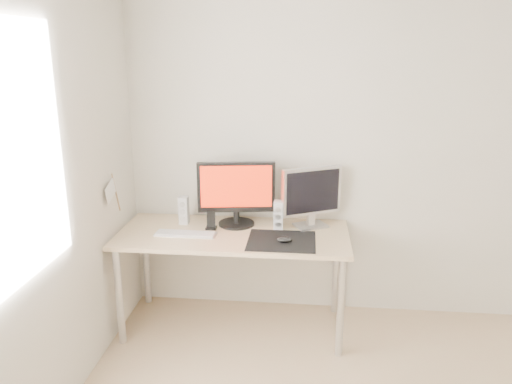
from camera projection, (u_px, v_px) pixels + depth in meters
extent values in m
plane|color=white|center=(368.00, 151.00, 3.58)|extent=(3.50, 0.00, 3.50)
cube|color=black|center=(282.00, 241.00, 3.31)|extent=(0.45, 0.40, 0.00)
ellipsoid|color=black|center=(284.00, 240.00, 3.28)|extent=(0.10, 0.06, 0.04)
cube|color=#D1B587|center=(233.00, 235.00, 3.47)|extent=(1.60, 0.70, 0.03)
cylinder|color=silver|center=(119.00, 296.00, 3.37)|extent=(0.05, 0.05, 0.70)
cylinder|color=silver|center=(341.00, 308.00, 3.22)|extent=(0.05, 0.05, 0.70)
cylinder|color=silver|center=(146.00, 261.00, 3.92)|extent=(0.05, 0.05, 0.70)
cylinder|color=silver|center=(336.00, 270.00, 3.78)|extent=(0.05, 0.05, 0.70)
cylinder|color=black|center=(236.00, 224.00, 3.62)|extent=(0.30, 0.30, 0.02)
cylinder|color=black|center=(236.00, 215.00, 3.60)|extent=(0.05, 0.05, 0.12)
cube|color=black|center=(236.00, 187.00, 3.53)|extent=(0.55, 0.13, 0.36)
cube|color=red|center=(236.00, 187.00, 3.51)|extent=(0.49, 0.08, 0.30)
cube|color=#B6B6B8|center=(310.00, 225.00, 3.58)|extent=(0.27, 0.24, 0.01)
cube|color=silver|center=(311.00, 218.00, 3.57)|extent=(0.06, 0.06, 0.10)
cube|color=#B7B8BA|center=(312.00, 191.00, 3.51)|extent=(0.42, 0.25, 0.34)
cube|color=black|center=(313.00, 192.00, 3.49)|extent=(0.36, 0.19, 0.30)
cube|color=silver|center=(184.00, 210.00, 3.62)|extent=(0.06, 0.07, 0.20)
cylinder|color=silver|center=(183.00, 219.00, 3.59)|extent=(0.04, 0.01, 0.04)
cylinder|color=silver|center=(182.00, 212.00, 3.58)|extent=(0.04, 0.01, 0.04)
cylinder|color=#B3B3B5|center=(182.00, 205.00, 3.56)|extent=(0.04, 0.01, 0.04)
cube|color=white|center=(278.00, 215.00, 3.51)|extent=(0.06, 0.07, 0.20)
cylinder|color=silver|center=(278.00, 224.00, 3.49)|extent=(0.04, 0.01, 0.04)
cylinder|color=#BBBCBE|center=(278.00, 217.00, 3.47)|extent=(0.04, 0.01, 0.04)
cylinder|color=silver|center=(278.00, 209.00, 3.46)|extent=(0.04, 0.01, 0.04)
cube|color=silver|center=(186.00, 234.00, 3.42)|extent=(0.42, 0.13, 0.01)
cube|color=silver|center=(186.00, 233.00, 3.42)|extent=(0.40, 0.12, 0.01)
cube|color=black|center=(211.00, 228.00, 3.53)|extent=(0.08, 0.06, 0.02)
cube|color=black|center=(211.00, 219.00, 3.51)|extent=(0.06, 0.03, 0.12)
cylinder|color=#A57F54|center=(116.00, 192.00, 3.39)|extent=(0.01, 0.10, 0.29)
cube|color=white|center=(111.00, 190.00, 3.29)|extent=(0.00, 0.19, 0.15)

